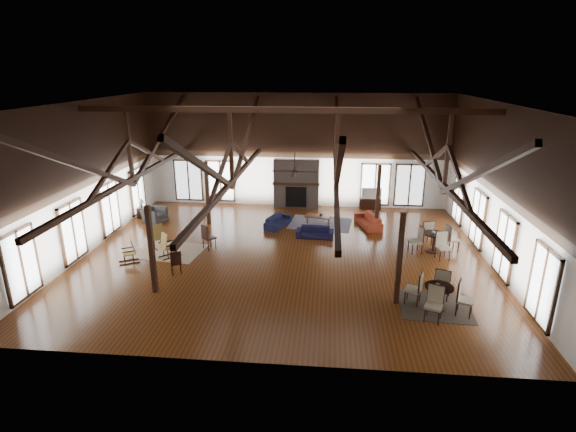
# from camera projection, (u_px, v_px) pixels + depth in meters

# --- Properties ---
(floor) EXTENTS (16.00, 16.00, 0.00)m
(floor) POSITION_uv_depth(u_px,v_px,m) (284.00, 255.00, 18.16)
(floor) COLOR #5E3113
(floor) RESTS_ON ground
(ceiling) EXTENTS (16.00, 14.00, 0.02)m
(ceiling) POSITION_uv_depth(u_px,v_px,m) (283.00, 103.00, 16.27)
(ceiling) COLOR black
(ceiling) RESTS_ON wall_back
(wall_back) EXTENTS (16.00, 0.02, 6.00)m
(wall_back) POSITION_uv_depth(u_px,v_px,m) (297.00, 151.00, 23.83)
(wall_back) COLOR silver
(wall_back) RESTS_ON floor
(wall_front) EXTENTS (16.00, 0.02, 6.00)m
(wall_front) POSITION_uv_depth(u_px,v_px,m) (253.00, 256.00, 10.60)
(wall_front) COLOR silver
(wall_front) RESTS_ON floor
(wall_left) EXTENTS (0.02, 14.00, 6.00)m
(wall_left) POSITION_uv_depth(u_px,v_px,m) (85.00, 179.00, 17.92)
(wall_left) COLOR silver
(wall_left) RESTS_ON floor
(wall_right) EXTENTS (0.02, 14.00, 6.00)m
(wall_right) POSITION_uv_depth(u_px,v_px,m) (500.00, 188.00, 16.50)
(wall_right) COLOR silver
(wall_right) RESTS_ON floor
(roof_truss) EXTENTS (15.60, 14.07, 3.14)m
(roof_truss) POSITION_uv_depth(u_px,v_px,m) (283.00, 157.00, 16.89)
(roof_truss) COLOR black
(roof_truss) RESTS_ON wall_back
(post_grid) EXTENTS (8.16, 7.16, 3.05)m
(post_grid) POSITION_uv_depth(u_px,v_px,m) (284.00, 220.00, 17.68)
(post_grid) COLOR black
(post_grid) RESTS_ON floor
(fireplace) EXTENTS (2.50, 0.69, 2.60)m
(fireplace) POSITION_uv_depth(u_px,v_px,m) (296.00, 184.00, 24.05)
(fireplace) COLOR #716156
(fireplace) RESTS_ON floor
(ceiling_fan) EXTENTS (1.60, 1.60, 0.75)m
(ceiling_fan) POSITION_uv_depth(u_px,v_px,m) (295.00, 170.00, 15.99)
(ceiling_fan) COLOR black
(ceiling_fan) RESTS_ON roof_truss
(sofa_navy_front) EXTENTS (1.69, 0.75, 0.48)m
(sofa_navy_front) POSITION_uv_depth(u_px,v_px,m) (315.00, 232.00, 20.02)
(sofa_navy_front) COLOR #151234
(sofa_navy_front) RESTS_ON floor
(sofa_navy_left) EXTENTS (1.89, 1.22, 0.51)m
(sofa_navy_left) POSITION_uv_depth(u_px,v_px,m) (278.00, 221.00, 21.43)
(sofa_navy_left) COLOR #131736
(sofa_navy_left) RESTS_ON floor
(sofa_orange) EXTENTS (2.09, 1.29, 0.57)m
(sofa_orange) POSITION_uv_depth(u_px,v_px,m) (368.00, 220.00, 21.41)
(sofa_orange) COLOR maroon
(sofa_orange) RESTS_ON floor
(coffee_table) EXTENTS (1.31, 0.85, 0.46)m
(coffee_table) POSITION_uv_depth(u_px,v_px,m) (318.00, 217.00, 21.56)
(coffee_table) COLOR brown
(coffee_table) RESTS_ON floor
(vase) EXTENTS (0.21, 0.21, 0.18)m
(vase) POSITION_uv_depth(u_px,v_px,m) (321.00, 214.00, 21.44)
(vase) COLOR #B2B2B2
(vase) RESTS_ON coffee_table
(armchair) EXTENTS (1.27, 1.18, 0.69)m
(armchair) POSITION_uv_depth(u_px,v_px,m) (154.00, 215.00, 22.03)
(armchair) COLOR #2A2A2C
(armchair) RESTS_ON floor
(side_table_lamp) EXTENTS (0.41, 0.41, 1.04)m
(side_table_lamp) POSITION_uv_depth(u_px,v_px,m) (142.00, 210.00, 22.58)
(side_table_lamp) COLOR black
(side_table_lamp) RESTS_ON floor
(rocking_chair_a) EXTENTS (0.88, 0.90, 1.06)m
(rocking_chair_a) POSITION_uv_depth(u_px,v_px,m) (158.00, 236.00, 18.78)
(rocking_chair_a) COLOR #A3833D
(rocking_chair_a) RESTS_ON floor
(rocking_chair_b) EXTENTS (0.87, 0.88, 1.04)m
(rocking_chair_b) POSITION_uv_depth(u_px,v_px,m) (167.00, 246.00, 17.81)
(rocking_chair_b) COLOR #A3833D
(rocking_chair_b) RESTS_ON floor
(rocking_chair_c) EXTENTS (0.85, 0.71, 0.97)m
(rocking_chair_c) POSITION_uv_depth(u_px,v_px,m) (131.00, 251.00, 17.39)
(rocking_chair_c) COLOR #A3833D
(rocking_chair_c) RESTS_ON floor
(side_chair_a) EXTENTS (0.64, 0.64, 1.08)m
(side_chair_a) POSITION_uv_depth(u_px,v_px,m) (207.00, 235.00, 18.55)
(side_chair_a) COLOR black
(side_chair_a) RESTS_ON floor
(side_chair_b) EXTENTS (0.51, 0.51, 0.92)m
(side_chair_b) POSITION_uv_depth(u_px,v_px,m) (176.00, 261.00, 16.33)
(side_chair_b) COLOR black
(side_chair_b) RESTS_ON floor
(cafe_table_near) EXTENTS (2.10, 2.10, 1.09)m
(cafe_table_near) POSITION_uv_depth(u_px,v_px,m) (439.00, 293.00, 13.96)
(cafe_table_near) COLOR black
(cafe_table_near) RESTS_ON floor
(cafe_table_far) EXTENTS (2.16, 2.16, 1.10)m
(cafe_table_far) POSITION_uv_depth(u_px,v_px,m) (434.00, 239.00, 18.36)
(cafe_table_far) COLOR black
(cafe_table_far) RESTS_ON floor
(cup_near) EXTENTS (0.14, 0.14, 0.10)m
(cup_near) POSITION_uv_depth(u_px,v_px,m) (438.00, 285.00, 13.86)
(cup_near) COLOR #B2B2B2
(cup_near) RESTS_ON cafe_table_near
(cup_far) EXTENTS (0.16, 0.16, 0.10)m
(cup_far) POSITION_uv_depth(u_px,v_px,m) (434.00, 232.00, 18.26)
(cup_far) COLOR #B2B2B2
(cup_far) RESTS_ON cafe_table_far
(tv_console) EXTENTS (1.13, 0.42, 0.57)m
(tv_console) POSITION_uv_depth(u_px,v_px,m) (370.00, 203.00, 24.10)
(tv_console) COLOR black
(tv_console) RESTS_ON floor
(television) EXTENTS (1.04, 0.16, 0.60)m
(television) POSITION_uv_depth(u_px,v_px,m) (371.00, 193.00, 23.91)
(television) COLOR #B2B2B2
(television) RESTS_ON tv_console
(rug_tan) EXTENTS (2.89, 2.40, 0.01)m
(rug_tan) POSITION_uv_depth(u_px,v_px,m) (170.00, 251.00, 18.55)
(rug_tan) COLOR tan
(rug_tan) RESTS_ON floor
(rug_navy) EXTENTS (3.17, 2.53, 0.01)m
(rug_navy) POSITION_uv_depth(u_px,v_px,m) (320.00, 223.00, 21.85)
(rug_navy) COLOR #181742
(rug_navy) RESTS_ON floor
(rug_dark) EXTENTS (2.31, 2.12, 0.01)m
(rug_dark) POSITION_uv_depth(u_px,v_px,m) (435.00, 306.00, 14.28)
(rug_dark) COLOR black
(rug_dark) RESTS_ON floor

